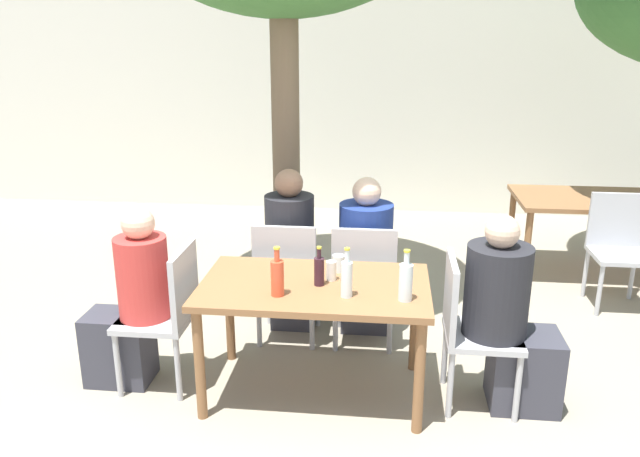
# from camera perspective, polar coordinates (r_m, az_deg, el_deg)

# --- Properties ---
(ground_plane) EXTENTS (30.00, 30.00, 0.00)m
(ground_plane) POSITION_cam_1_polar(r_m,az_deg,el_deg) (4.06, -0.48, -14.63)
(ground_plane) COLOR gray
(cafe_building_wall) EXTENTS (10.00, 0.08, 2.80)m
(cafe_building_wall) POSITION_cam_1_polar(r_m,az_deg,el_deg) (7.75, 3.31, 11.88)
(cafe_building_wall) COLOR silver
(cafe_building_wall) RESTS_ON ground_plane
(dining_table_front) EXTENTS (1.36, 0.82, 0.73)m
(dining_table_front) POSITION_cam_1_polar(r_m,az_deg,el_deg) (3.76, -0.50, -6.28)
(dining_table_front) COLOR brown
(dining_table_front) RESTS_ON ground_plane
(dining_table_back) EXTENTS (1.41, 0.88, 0.73)m
(dining_table_back) POSITION_cam_1_polar(r_m,az_deg,el_deg) (6.19, 23.82, 1.89)
(dining_table_back) COLOR brown
(dining_table_back) RESTS_ON ground_plane
(patio_chair_0) EXTENTS (0.44, 0.44, 0.91)m
(patio_chair_0) POSITION_cam_1_polar(r_m,az_deg,el_deg) (4.01, -13.69, -7.14)
(patio_chair_0) COLOR #B2B2B7
(patio_chair_0) RESTS_ON ground_plane
(patio_chair_1) EXTENTS (0.44, 0.44, 0.91)m
(patio_chair_1) POSITION_cam_1_polar(r_m,az_deg,el_deg) (3.82, 13.41, -8.41)
(patio_chair_1) COLOR #B2B2B7
(patio_chair_1) RESTS_ON ground_plane
(patio_chair_2) EXTENTS (0.44, 0.44, 0.91)m
(patio_chair_2) POSITION_cam_1_polar(r_m,az_deg,el_deg) (4.43, -3.04, -4.24)
(patio_chair_2) COLOR #B2B2B7
(patio_chair_2) RESTS_ON ground_plane
(patio_chair_3) EXTENTS (0.44, 0.44, 0.91)m
(patio_chair_3) POSITION_cam_1_polar(r_m,az_deg,el_deg) (4.38, 4.06, -4.53)
(patio_chair_3) COLOR #B2B2B7
(patio_chair_3) RESTS_ON ground_plane
(patio_chair_4) EXTENTS (0.44, 0.44, 0.91)m
(patio_chair_4) POSITION_cam_1_polar(r_m,az_deg,el_deg) (5.62, 25.61, -1.24)
(patio_chair_4) COLOR #B2B2B7
(patio_chair_4) RESTS_ON ground_plane
(person_seated_0) EXTENTS (0.56, 0.32, 1.17)m
(person_seated_0) POSITION_cam_1_polar(r_m,az_deg,el_deg) (4.10, -16.88, -6.91)
(person_seated_0) COLOR #383842
(person_seated_0) RESTS_ON ground_plane
(person_seated_1) EXTENTS (0.59, 0.37, 1.19)m
(person_seated_1) POSITION_cam_1_polar(r_m,az_deg,el_deg) (3.85, 16.90, -8.22)
(person_seated_1) COLOR #383842
(person_seated_1) RESTS_ON ground_plane
(person_seated_2) EXTENTS (0.35, 0.58, 1.25)m
(person_seated_2) POSITION_cam_1_polar(r_m,az_deg,el_deg) (4.63, -2.59, -2.70)
(person_seated_2) COLOR #383842
(person_seated_2) RESTS_ON ground_plane
(person_seated_3) EXTENTS (0.38, 0.59, 1.21)m
(person_seated_3) POSITION_cam_1_polar(r_m,az_deg,el_deg) (4.58, 4.19, -3.15)
(person_seated_3) COLOR #383842
(person_seated_3) RESTS_ON ground_plane
(soda_bottle_0) EXTENTS (0.08, 0.08, 0.29)m
(soda_bottle_0) POSITION_cam_1_polar(r_m,az_deg,el_deg) (3.53, -3.92, -4.42)
(soda_bottle_0) COLOR #DB4C2D
(soda_bottle_0) RESTS_ON dining_table_front
(water_bottle_1) EXTENTS (0.07, 0.07, 0.29)m
(water_bottle_1) POSITION_cam_1_polar(r_m,az_deg,el_deg) (3.51, 2.46, -4.53)
(water_bottle_1) COLOR silver
(water_bottle_1) RESTS_ON dining_table_front
(wine_bottle_2) EXTENTS (0.06, 0.06, 0.24)m
(wine_bottle_2) POSITION_cam_1_polar(r_m,az_deg,el_deg) (3.67, -0.08, -3.85)
(wine_bottle_2) COLOR #331923
(wine_bottle_2) RESTS_ON dining_table_front
(water_bottle_3) EXTENTS (0.08, 0.08, 0.30)m
(water_bottle_3) POSITION_cam_1_polar(r_m,az_deg,el_deg) (3.49, 7.85, -4.77)
(water_bottle_3) COLOR silver
(water_bottle_3) RESTS_ON dining_table_front
(drinking_glass_0) EXTENTS (0.06, 0.06, 0.12)m
(drinking_glass_0) POSITION_cam_1_polar(r_m,az_deg,el_deg) (3.76, 1.03, -3.87)
(drinking_glass_0) COLOR silver
(drinking_glass_0) RESTS_ON dining_table_front
(drinking_glass_1) EXTENTS (0.08, 0.08, 0.11)m
(drinking_glass_1) POSITION_cam_1_polar(r_m,az_deg,el_deg) (3.89, 1.71, -3.20)
(drinking_glass_1) COLOR silver
(drinking_glass_1) RESTS_ON dining_table_front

